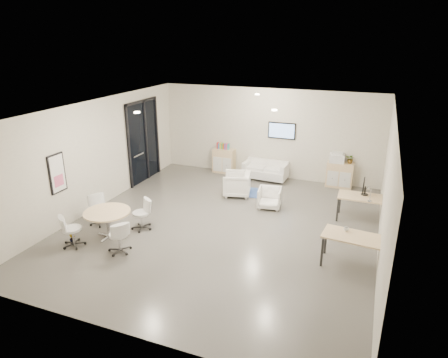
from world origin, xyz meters
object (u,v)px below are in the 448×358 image
at_px(sideboard_left, 224,161).
at_px(desk_rear, 364,199).
at_px(armchair_left, 237,183).
at_px(desk_front, 355,239).
at_px(round_table, 107,214).
at_px(sideboard_right, 340,175).
at_px(loveseat, 266,171).
at_px(armchair_right, 270,197).

distance_m(sideboard_left, desk_rear, 5.71).
relative_size(armchair_left, desk_front, 0.58).
bearing_deg(round_table, sideboard_right, 48.91).
height_order(desk_rear, desk_front, desk_front).
height_order(desk_front, round_table, desk_front).
height_order(loveseat, armchair_right, armchair_right).
bearing_deg(desk_front, desk_rear, 94.15).
height_order(armchair_left, round_table, armchair_left).
relative_size(sideboard_right, round_table, 0.74).
bearing_deg(round_table, desk_front, 8.47).
relative_size(loveseat, armchair_right, 2.29).
xyz_separation_m(desk_rear, desk_front, (-0.06, -2.51, 0.00)).
height_order(sideboard_left, desk_rear, sideboard_left).
xyz_separation_m(sideboard_left, desk_front, (5.08, -4.99, 0.20)).
xyz_separation_m(sideboard_right, desk_front, (0.84, -4.99, 0.22)).
xyz_separation_m(sideboard_left, armchair_left, (1.22, -1.99, -0.03)).
xyz_separation_m(loveseat, armchair_left, (-0.46, -1.84, 0.11)).
xyz_separation_m(sideboard_right, round_table, (-5.13, -5.88, 0.20)).
bearing_deg(armchair_left, sideboard_left, -162.71).
height_order(sideboard_right, loveseat, sideboard_right).
relative_size(desk_rear, round_table, 1.19).
height_order(sideboard_left, desk_front, sideboard_left).
distance_m(sideboard_left, armchair_right, 3.57).
height_order(sideboard_right, armchair_right, sideboard_right).
bearing_deg(round_table, desk_rear, 29.40).
xyz_separation_m(loveseat, desk_rear, (3.45, -2.33, 0.34)).
bearing_deg(sideboard_right, armchair_right, -124.38).
distance_m(armchair_left, round_table, 4.43).
distance_m(armchair_left, desk_rear, 3.95).
relative_size(sideboard_right, desk_front, 0.60).
bearing_deg(desk_rear, armchair_left, 171.77).
bearing_deg(armchair_right, sideboard_left, 125.60).
bearing_deg(sideboard_left, desk_rear, -25.83).
height_order(loveseat, desk_rear, desk_rear).
bearing_deg(round_table, armchair_right, 44.49).
bearing_deg(round_table, armchair_left, 61.51).
relative_size(sideboard_right, armchair_right, 1.27).
relative_size(sideboard_left, armchair_left, 1.08).
height_order(desk_rear, round_table, desk_rear).
xyz_separation_m(armchair_left, armchair_right, (1.26, -0.58, -0.08)).
height_order(armchair_left, desk_rear, armchair_left).
bearing_deg(sideboard_right, desk_rear, -70.10).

